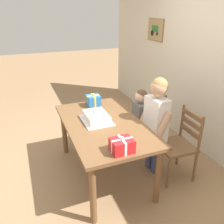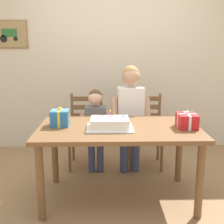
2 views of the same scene
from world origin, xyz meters
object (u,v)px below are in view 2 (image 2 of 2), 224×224
(dining_table, at_px, (119,136))
(chair_right, at_px, (145,130))
(child_younger, at_px, (95,123))
(gift_box_beside_cake, at_px, (187,121))
(gift_box_red_large, at_px, (60,118))
(child_older, at_px, (130,109))
(birthday_cake, at_px, (110,124))
(chair_left, at_px, (86,130))

(dining_table, bearing_deg, chair_right, 66.22)
(dining_table, height_order, child_younger, child_younger)
(dining_table, distance_m, gift_box_beside_cake, 0.67)
(gift_box_red_large, bearing_deg, child_older, 38.18)
(dining_table, bearing_deg, gift_box_red_large, 174.21)
(birthday_cake, height_order, chair_left, birthday_cake)
(chair_right, distance_m, child_younger, 0.69)
(chair_right, bearing_deg, child_younger, -160.35)
(gift_box_beside_cake, bearing_deg, chair_left, 138.38)
(chair_right, height_order, child_younger, child_younger)
(dining_table, height_order, child_older, child_older)
(gift_box_beside_cake, relative_size, chair_right, 0.24)
(dining_table, bearing_deg, child_younger, 111.25)
(dining_table, height_order, chair_right, chair_right)
(dining_table, relative_size, chair_left, 1.70)
(birthday_cake, bearing_deg, chair_left, 107.37)
(birthday_cake, xyz_separation_m, child_older, (0.26, 0.70, -0.01))
(chair_left, bearing_deg, gift_box_beside_cake, -41.62)
(chair_left, distance_m, child_younger, 0.30)
(gift_box_red_large, relative_size, gift_box_beside_cake, 0.86)
(dining_table, distance_m, chair_right, 0.97)
(birthday_cake, bearing_deg, child_older, 69.95)
(gift_box_beside_cake, distance_m, chair_left, 1.43)
(dining_table, relative_size, chair_right, 1.70)
(gift_box_beside_cake, height_order, chair_left, gift_box_beside_cake)
(birthday_cake, xyz_separation_m, child_younger, (-0.16, 0.70, -0.18))
(gift_box_beside_cake, distance_m, child_younger, 1.15)
(dining_table, xyz_separation_m, child_older, (0.17, 0.64, 0.13))
(gift_box_red_large, distance_m, chair_left, 0.91)
(child_younger, bearing_deg, chair_right, 19.65)
(gift_box_beside_cake, bearing_deg, chair_right, 106.29)
(dining_table, relative_size, birthday_cake, 3.56)
(dining_table, bearing_deg, child_older, 75.40)
(birthday_cake, xyz_separation_m, gift_box_beside_cake, (0.74, 0.01, 0.02))
(chair_right, bearing_deg, child_older, -133.56)
(dining_table, relative_size, gift_box_beside_cake, 7.06)
(dining_table, relative_size, gift_box_red_large, 8.20)
(gift_box_red_large, height_order, chair_left, gift_box_red_large)
(birthday_cake, relative_size, gift_box_red_large, 2.30)
(child_younger, bearing_deg, child_older, -0.08)
(dining_table, distance_m, birthday_cake, 0.18)
(dining_table, bearing_deg, chair_left, 113.59)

